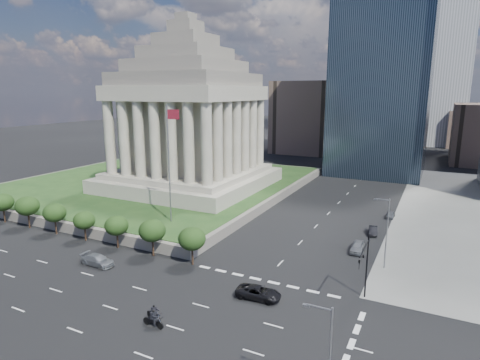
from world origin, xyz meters
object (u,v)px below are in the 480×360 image
Objects in this scene: suv_grey at (97,260)px; parked_sedan_far at (390,215)px; parked_sedan_near at (357,247)px; street_lamp_north at (386,229)px; motorcycle_lead at (153,318)px; war_memorial at (188,103)px; parked_sedan_mid at (373,231)px; flagpole at (170,158)px; traffic_signal_ne at (365,262)px; pickup_truck at (259,293)px; motorcycle_trail at (154,312)px.

suv_grey reaches higher than parked_sedan_far.
suv_grey is at bearing -127.94° from parked_sedan_far.
parked_sedan_near is at bearing -95.51° from parked_sedan_far.
street_lamp_north is 3.76× the size of motorcycle_lead.
parked_sedan_far is at bearing -38.43° from suv_grey.
war_memorial reaches higher than parked_sedan_near.
street_lamp_north reaches higher than parked_sedan_far.
parked_sedan_near is 9.07m from parked_sedan_mid.
flagpole is 20.42m from suv_grey.
motorcycle_lead reaches higher than suv_grey.
war_memorial reaches higher than street_lamp_north.
war_memorial is 10.78× the size of parked_sedan_far.
motorcycle_lead is at bearing -118.92° from parked_sedan_near.
parked_sedan_near is 1.73× the size of motorcycle_lead.
pickup_truck is (-11.22, -4.22, -4.50)m from traffic_signal_ne.
suv_grey reaches higher than pickup_truck.
parked_sedan_mid is 1.58× the size of motorcycle_trail.
parked_sedan_near is (-3.50, 15.64, -4.47)m from traffic_signal_ne.
suv_grey is at bearing 155.07° from motorcycle_lead.
war_memorial is 3.90× the size of street_lamp_north.
traffic_signal_ne is 1.48× the size of pickup_truck.
suv_grey is (-1.07, -16.23, -12.35)m from flagpole.
flagpole is at bearing -141.01° from parked_sedan_far.
street_lamp_north is at bearing 69.73° from motorcycle_trail.
parked_sedan_mid is at bearing 69.92° from motorcycle_lead.
flagpole is at bearing -178.37° from street_lamp_north.
suv_grey is at bearing -154.56° from street_lamp_north.
parked_sedan_far is 52.67m from motorcycle_trail.
traffic_signal_ne reaches higher than pickup_truck.
parked_sedan_near is 20.33m from parked_sedan_far.
motorcycle_trail is at bearing 134.82° from pickup_truck.
war_memorial is 58.71m from motorcycle_trail.
flagpole is 30.70m from motorcycle_trail.
suv_grey is (11.10, -40.23, -20.64)m from war_memorial.
motorcycle_trail is (-18.34, -49.37, 0.32)m from parked_sedan_far.
traffic_signal_ne is 3.01× the size of motorcycle_lead.
parked_sedan_near is at bearing -105.41° from parked_sedan_mid.
parked_sedan_far is at bearing 94.27° from street_lamp_north.
traffic_signal_ne reaches higher than suv_grey.
flagpole reaches higher than parked_sedan_far.
street_lamp_north is 32.69m from motorcycle_lead.
parked_sedan_far is at bearing 1.90° from war_memorial.
flagpole is (12.17, -24.00, -8.29)m from war_memorial.
suv_grey is (-24.18, -1.71, 0.01)m from pickup_truck.
motorcycle_lead is at bearing -116.12° from suv_grey.
traffic_signal_ne is 25.22m from parked_sedan_mid.
street_lamp_north is 7.83m from parked_sedan_near.
parked_sedan_near is 33.22m from motorcycle_trail.
traffic_signal_ne is 2.21× the size of parked_sedan_far.
war_memorial is 9.83× the size of parked_sedan_mid.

